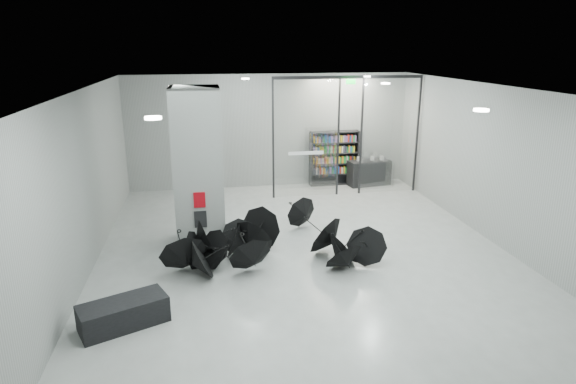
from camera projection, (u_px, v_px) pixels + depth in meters
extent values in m
plane|color=gray|center=(312.00, 267.00, 11.28)|extent=(14.00, 14.00, 0.00)
cube|color=slate|center=(314.00, 92.00, 10.12)|extent=(10.00, 14.00, 0.02)
cube|color=slate|center=(270.00, 131.00, 17.30)|extent=(10.00, 0.02, 4.00)
cube|color=slate|center=(73.00, 196.00, 9.88)|extent=(0.02, 14.00, 4.00)
cube|color=slate|center=(519.00, 175.00, 11.51)|extent=(0.02, 14.00, 4.00)
cube|color=slate|center=(198.00, 168.00, 12.18)|extent=(1.20, 1.20, 4.00)
cube|color=#A50A07|center=(200.00, 200.00, 11.78)|extent=(0.28, 0.04, 0.38)
cube|color=black|center=(201.00, 219.00, 11.92)|extent=(0.30, 0.03, 0.42)
cube|color=#0CE533|center=(351.00, 82.00, 15.56)|extent=(0.30, 0.06, 0.15)
cube|color=silver|center=(306.00, 138.00, 16.05)|extent=(2.20, 0.02, 3.95)
cube|color=silver|center=(390.00, 135.00, 16.52)|extent=(2.00, 0.02, 3.95)
cube|color=black|center=(273.00, 139.00, 15.87)|extent=(0.06, 0.06, 4.00)
cube|color=black|center=(338.00, 137.00, 16.23)|extent=(0.06, 0.06, 4.00)
cube|color=black|center=(361.00, 136.00, 16.36)|extent=(0.06, 0.06, 4.00)
cube|color=black|center=(417.00, 135.00, 16.68)|extent=(0.06, 0.06, 4.00)
cube|color=black|center=(349.00, 77.00, 15.71)|extent=(5.00, 0.08, 0.10)
cube|color=black|center=(124.00, 313.00, 8.88)|extent=(1.68, 1.24, 0.50)
cube|color=black|center=(369.00, 173.00, 17.81)|extent=(1.61, 0.82, 0.92)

